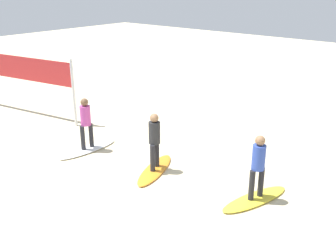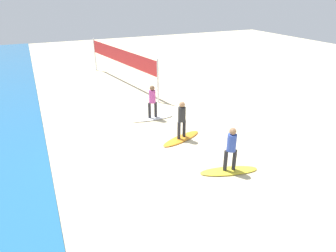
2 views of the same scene
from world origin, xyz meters
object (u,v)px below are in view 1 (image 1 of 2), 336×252
object	(u,v)px
surfboard_orange	(155,170)
surfboard_white	(88,149)
surfboard_yellow	(255,199)
surfer_yellow	(258,163)
surfer_orange	(154,137)
surfer_white	(86,120)

from	to	relation	value
surfboard_orange	surfboard_white	bearing A→B (deg)	-103.31
surfboard_yellow	surfboard_orange	size ratio (longest dim) A/B	1.00
surfer_yellow	surfer_orange	size ratio (longest dim) A/B	1.00
surfer_yellow	surfboard_orange	distance (m)	3.15
surfer_orange	surfer_white	world-z (taller)	same
surfboard_yellow	surfboard_white	distance (m)	5.61
surfer_yellow	surfboard_white	bearing A→B (deg)	7.06
surfer_yellow	surfer_white	size ratio (longest dim) A/B	1.00
surfboard_yellow	surfer_orange	size ratio (longest dim) A/B	1.28
surfer_orange	surfboard_white	size ratio (longest dim) A/B	0.78
surfer_yellow	surfboard_orange	world-z (taller)	surfer_yellow
surfer_white	surfer_orange	bearing A→B (deg)	-173.65
surfboard_orange	surfer_orange	distance (m)	0.99
surfer_orange	surfboard_orange	bearing A→B (deg)	0.00
surfboard_orange	surfer_white	bearing A→B (deg)	-103.31
surfboard_yellow	surfboard_orange	distance (m)	2.99
surfer_yellow	surfer_white	bearing A→B (deg)	7.06
surfer_white	surfer_yellow	bearing A→B (deg)	-172.94
surfer_orange	surfer_white	bearing A→B (deg)	6.35
surfboard_yellow	surfer_orange	world-z (taller)	surfer_orange
surfboard_orange	surfer_white	size ratio (longest dim) A/B	1.28
surfer_white	surfboard_white	bearing A→B (deg)	0.00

